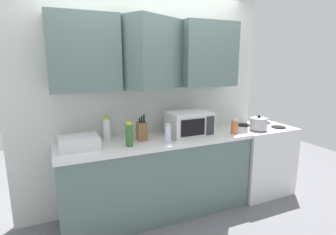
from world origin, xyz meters
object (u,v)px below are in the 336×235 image
dish_rack (79,143)px  bottle_clear_tall (168,134)px  microwave (189,124)px  knife_block (142,131)px  bottle_spice_jar (235,127)px  kettle (259,124)px  bottle_yellow_mustard (204,120)px  stove_range (258,159)px  bottle_green_oil (129,135)px  bottle_white_jar (107,129)px

dish_rack → bottle_clear_tall: 0.90m
microwave → knife_block: bearing=176.2°
knife_block → bottle_spice_jar: (1.09, -0.19, -0.02)m
kettle → bottle_yellow_mustard: size_ratio=0.97×
stove_range → bottle_spice_jar: bearing=-165.1°
stove_range → kettle: size_ratio=4.27×
bottle_green_oil → bottle_yellow_mustard: bottle_green_oil is taller
knife_block → bottle_clear_tall: 0.30m
bottle_white_jar → bottle_yellow_mustard: (1.25, 0.04, -0.02)m
knife_block → bottle_clear_tall: knife_block is taller
microwave → bottle_white_jar: size_ratio=1.83×
microwave → bottle_clear_tall: size_ratio=2.29×
kettle → knife_block: size_ratio=0.75×
dish_rack → bottle_green_oil: 0.50m
bottle_white_jar → bottle_clear_tall: size_ratio=1.25×
stove_range → kettle: 0.58m
bottle_yellow_mustard → bottle_green_oil: bearing=-162.4°
knife_block → bottle_spice_jar: bearing=-9.7°
kettle → microwave: bearing=170.8°
bottle_green_oil → dish_rack: bearing=164.9°
stove_range → dish_rack: dish_rack is taller
microwave → bottle_spice_jar: (0.53, -0.15, -0.06)m
kettle → bottle_green_oil: (-1.64, 0.03, 0.04)m
dish_rack → kettle: bearing=-4.3°
stove_range → bottle_clear_tall: 1.52m
bottle_spice_jar → bottle_green_oil: 1.28m
bottle_white_jar → bottle_spice_jar: 1.48m
bottle_yellow_mustard → bottle_clear_tall: (-0.69, -0.40, -0.00)m
stove_range → bottle_clear_tall: size_ratio=4.34×
bottle_green_oil → bottle_yellow_mustard: (1.09, 0.35, -0.02)m
dish_rack → bottle_spice_jar: size_ratio=2.10×
stove_range → bottle_green_oil: bottle_green_oil is taller
knife_block → bottle_white_jar: (-0.35, 0.15, 0.02)m
kettle → microwave: microwave is taller
bottle_yellow_mustard → microwave: bearing=-146.4°
microwave → bottle_spice_jar: bearing=-15.6°
microwave → bottle_spice_jar: microwave is taller
knife_block → bottle_spice_jar: size_ratio=1.58×
bottle_white_jar → bottle_spice_jar: (1.44, -0.34, -0.04)m
bottle_white_jar → bottle_green_oil: (0.16, -0.31, -0.00)m
microwave → dish_rack: size_ratio=1.26×
bottle_spice_jar → dish_rack: bearing=174.7°
bottle_yellow_mustard → bottle_clear_tall: 0.80m
stove_range → bottle_green_oil: 1.91m
stove_range → microwave: size_ratio=1.90×
kettle → bottle_green_oil: bottle_green_oil is taller
kettle → bottle_clear_tall: 1.24m
microwave → stove_range: bearing=-0.3°
dish_rack → bottle_clear_tall: bearing=-11.8°
knife_block → bottle_yellow_mustard: bearing=12.0°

